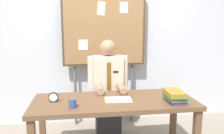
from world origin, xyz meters
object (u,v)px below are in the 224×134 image
object	(u,v)px
book_stack	(175,96)
coffee_mug	(73,103)
open_notebook	(118,100)
desk_clock	(53,98)
desk	(114,107)
bulletin_board	(104,28)
person	(108,93)

from	to	relation	value
book_stack	coffee_mug	size ratio (longest dim) A/B	3.25
open_notebook	desk_clock	distance (m)	0.72
desk	book_stack	distance (m)	0.69
desk	bulletin_board	size ratio (longest dim) A/B	0.85
person	bulletin_board	distance (m)	1.00
bulletin_board	open_notebook	size ratio (longest dim) A/B	7.22
open_notebook	person	bearing A→B (deg)	94.26
coffee_mug	desk_clock	bearing A→B (deg)	134.52
bulletin_board	book_stack	xyz separation A→B (m)	(0.65, -1.20, -0.73)
person	book_stack	bearing A→B (deg)	-48.67
person	desk_clock	xyz separation A→B (m)	(-0.68, -0.53, 0.14)
person	desk_clock	bearing A→B (deg)	-141.78
open_notebook	book_stack	bearing A→B (deg)	-14.84
desk	bulletin_board	bearing A→B (deg)	90.00
person	book_stack	world-z (taller)	person
desk	open_notebook	xyz separation A→B (m)	(0.04, -0.02, 0.09)
open_notebook	bulletin_board	bearing A→B (deg)	92.36
person	desk_clock	size ratio (longest dim) A/B	12.66
desk	person	xyz separation A→B (m)	(0.00, 0.55, -0.01)
desk	bulletin_board	world-z (taller)	bulletin_board
desk	desk_clock	xyz separation A→B (m)	(-0.68, 0.02, 0.13)
open_notebook	coffee_mug	distance (m)	0.54
desk	person	bearing A→B (deg)	90.00
desk	bulletin_board	distance (m)	1.35
desk_clock	coffee_mug	bearing A→B (deg)	-45.48
person	open_notebook	world-z (taller)	person
desk	desk_clock	world-z (taller)	desk_clock
book_stack	open_notebook	bearing A→B (deg)	165.16
coffee_mug	desk	bearing A→B (deg)	23.07
person	bulletin_board	world-z (taller)	bulletin_board
open_notebook	desk_clock	world-z (taller)	desk_clock
desk	coffee_mug	distance (m)	0.52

